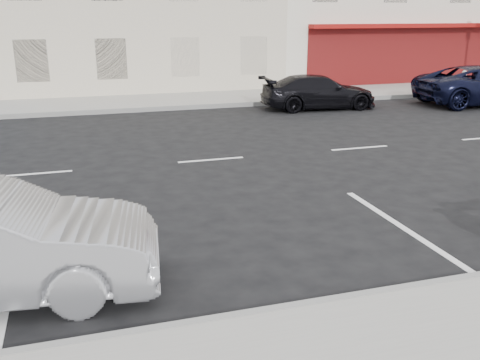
# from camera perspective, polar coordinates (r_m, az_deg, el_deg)

# --- Properties ---
(ground) EXTENTS (120.00, 120.00, 0.00)m
(ground) POSITION_cam_1_polar(r_m,az_deg,el_deg) (13.46, 5.19, 2.81)
(ground) COLOR black
(ground) RESTS_ON ground
(sidewalk_far) EXTENTS (80.00, 3.40, 0.15)m
(sidewalk_far) POSITION_cam_1_polar(r_m,az_deg,el_deg) (21.01, -17.06, 7.63)
(sidewalk_far) COLOR gray
(sidewalk_far) RESTS_ON ground
(curb_near) EXTENTS (80.00, 0.12, 0.16)m
(curb_near) POSITION_cam_1_polar(r_m,az_deg,el_deg) (6.03, -15.27, -16.50)
(curb_near) COLOR gray
(curb_near) RESTS_ON ground
(curb_far) EXTENTS (80.00, 0.12, 0.16)m
(curb_far) POSITION_cam_1_polar(r_m,az_deg,el_deg) (19.33, -17.00, 6.86)
(curb_far) COLOR gray
(curb_far) RESTS_ON ground
(fire_hydrant) EXTENTS (0.20, 0.20, 0.72)m
(fire_hydrant) POSITION_cam_1_polar(r_m,az_deg,el_deg) (26.79, 22.77, 10.01)
(fire_hydrant) COLOR beige
(fire_hydrant) RESTS_ON sidewalk_far
(car_far) EXTENTS (4.32, 1.99, 1.22)m
(car_far) POSITION_cam_1_polar(r_m,az_deg,el_deg) (19.94, 8.38, 9.28)
(car_far) COLOR black
(car_far) RESTS_ON ground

